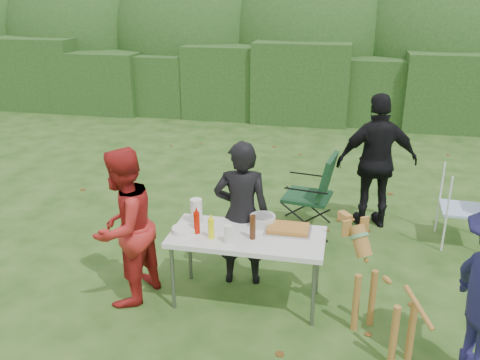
% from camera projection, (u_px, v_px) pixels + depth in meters
% --- Properties ---
extents(ground, '(80.00, 80.00, 0.00)m').
position_uv_depth(ground, '(221.00, 308.00, 5.04)').
color(ground, '#1E4211').
extents(hedge_row, '(22.00, 1.40, 1.70)m').
position_uv_depth(hedge_row, '(302.00, 84.00, 12.06)').
color(hedge_row, '#23471C').
rests_on(hedge_row, ground).
extents(shrub_backdrop, '(20.00, 2.60, 3.20)m').
position_uv_depth(shrub_backdrop, '(309.00, 45.00, 13.26)').
color(shrub_backdrop, '#3D6628').
rests_on(shrub_backdrop, ground).
extents(folding_table, '(1.50, 0.70, 0.74)m').
position_uv_depth(folding_table, '(247.00, 240.00, 4.94)').
color(folding_table, silver).
rests_on(folding_table, ground).
extents(person_cook, '(0.63, 0.47, 1.58)m').
position_uv_depth(person_cook, '(242.00, 214.00, 5.26)').
color(person_cook, black).
rests_on(person_cook, ground).
extents(person_red_jacket, '(0.76, 0.89, 1.60)m').
position_uv_depth(person_red_jacket, '(124.00, 227.00, 4.94)').
color(person_red_jacket, '#B0211F').
rests_on(person_red_jacket, ground).
extents(person_black_puffy, '(1.12, 0.68, 1.78)m').
position_uv_depth(person_black_puffy, '(377.00, 162.00, 6.52)').
color(person_black_puffy, black).
rests_on(person_black_puffy, ground).
extents(dog, '(0.95, 1.09, 0.99)m').
position_uv_depth(dog, '(385.00, 296.00, 4.37)').
color(dog, '#A27031').
rests_on(dog, ground).
extents(camping_chair, '(0.75, 0.75, 1.05)m').
position_uv_depth(camping_chair, '(307.00, 192.00, 6.53)').
color(camping_chair, '#163D21').
rests_on(camping_chair, ground).
extents(lawn_chair, '(0.61, 0.61, 0.98)m').
position_uv_depth(lawn_chair, '(464.00, 206.00, 6.18)').
color(lawn_chair, '#5994CF').
rests_on(lawn_chair, ground).
extents(food_tray, '(0.45, 0.30, 0.02)m').
position_uv_depth(food_tray, '(288.00, 231.00, 4.98)').
color(food_tray, '#B7B7BA').
rests_on(food_tray, folding_table).
extents(focaccia_bread, '(0.40, 0.26, 0.04)m').
position_uv_depth(focaccia_bread, '(288.00, 228.00, 4.97)').
color(focaccia_bread, '#B3742E').
rests_on(focaccia_bread, food_tray).
extents(mustard_bottle, '(0.06, 0.06, 0.20)m').
position_uv_depth(mustard_bottle, '(211.00, 229.00, 4.82)').
color(mustard_bottle, '#FFFC0F').
rests_on(mustard_bottle, folding_table).
extents(ketchup_bottle, '(0.06, 0.06, 0.22)m').
position_uv_depth(ketchup_bottle, '(197.00, 223.00, 4.92)').
color(ketchup_bottle, '#B81303').
rests_on(ketchup_bottle, folding_table).
extents(beer_bottle, '(0.06, 0.06, 0.24)m').
position_uv_depth(beer_bottle, '(253.00, 227.00, 4.80)').
color(beer_bottle, '#47230F').
rests_on(beer_bottle, folding_table).
extents(paper_towel_roll, '(0.12, 0.12, 0.26)m').
position_uv_depth(paper_towel_roll, '(196.00, 211.00, 5.12)').
color(paper_towel_roll, white).
rests_on(paper_towel_roll, folding_table).
extents(cup_stack, '(0.08, 0.08, 0.18)m').
position_uv_depth(cup_stack, '(229.00, 234.00, 4.73)').
color(cup_stack, white).
rests_on(cup_stack, folding_table).
extents(pasta_bowl, '(0.26, 0.26, 0.10)m').
position_uv_depth(pasta_bowl, '(263.00, 220.00, 5.11)').
color(pasta_bowl, silver).
rests_on(pasta_bowl, folding_table).
extents(plate_stack, '(0.24, 0.24, 0.05)m').
position_uv_depth(plate_stack, '(184.00, 230.00, 4.96)').
color(plate_stack, white).
rests_on(plate_stack, folding_table).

